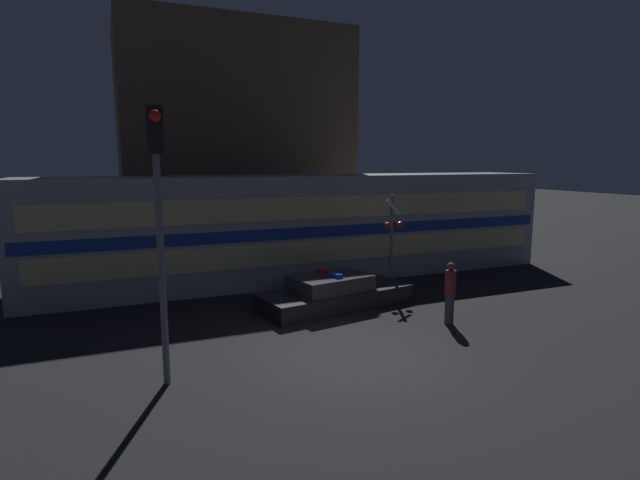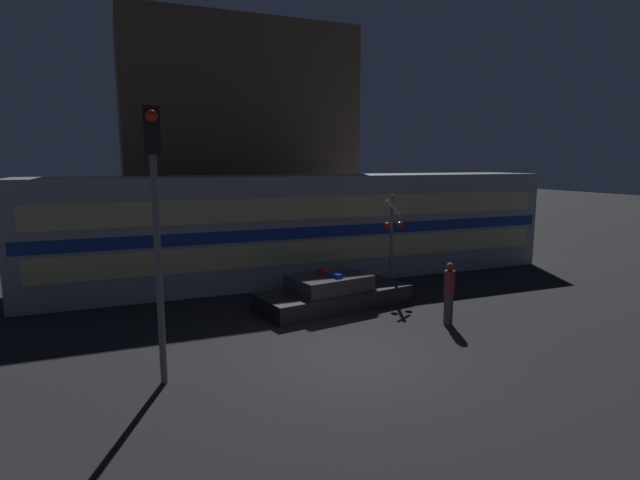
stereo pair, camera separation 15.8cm
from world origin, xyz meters
name	(u,v)px [view 1 (the left image)]	position (x,y,z in m)	size (l,w,h in m)	color
ground_plane	(356,358)	(0.00, 0.00, 0.00)	(120.00, 120.00, 0.00)	black
train	(308,227)	(1.97, 8.00, 1.98)	(20.01, 2.93, 3.96)	#999EA5
police_car	(334,294)	(1.23, 3.95, 0.41)	(5.05, 2.68, 1.14)	black
pedestrian	(450,293)	(3.49, 1.16, 0.90)	(0.29, 0.29, 1.75)	#3F384C
crossing_signal_near	(392,237)	(3.77, 4.75, 1.95)	(0.72, 0.29, 3.36)	slate
traffic_light_corner	(158,200)	(-4.15, 0.30, 3.75)	(0.30, 0.46, 5.51)	slate
building_left	(234,143)	(0.87, 15.34, 5.39)	(10.71, 6.38, 10.77)	brown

